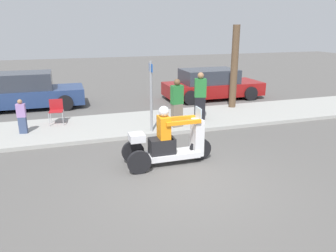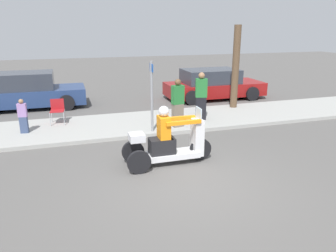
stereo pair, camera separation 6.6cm
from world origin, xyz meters
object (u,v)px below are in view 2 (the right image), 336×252
Objects in this scene: spectator_mid_group at (23,117)px; tree_trunk at (236,67)px; spectator_far_back at (178,104)px; parked_car_lot_far at (213,85)px; motorcycle_trike at (169,143)px; parked_car_lot_right at (27,92)px; folding_chair_set_back at (57,109)px; spectator_with_child at (201,97)px; street_sign at (152,94)px.

spectator_mid_group is 0.33× the size of tree_trunk.
spectator_far_back reaches higher than spectator_mid_group.
spectator_far_back is 1.47× the size of spectator_mid_group.
tree_trunk reaches higher than spectator_far_back.
tree_trunk reaches higher than parked_car_lot_far.
parked_car_lot_far is 1.41× the size of tree_trunk.
parked_car_lot_right is at bearing 118.38° from motorcycle_trike.
motorcycle_trike is 2.76× the size of folding_chair_set_back.
spectator_with_child is 4.10m from parked_car_lot_far.
spectator_mid_group is 8.60m from parked_car_lot_far.
folding_chair_set_back is at bearing -177.64° from tree_trunk.
spectator_with_child is 4.96m from folding_chair_set_back.
tree_trunk is (7.84, 1.09, 1.10)m from spectator_mid_group.
motorcycle_trike is at bearing -133.25° from tree_trunk.
spectator_far_back is 0.35× the size of parked_car_lot_right.
spectator_with_child is 2.19m from street_sign.
parked_car_lot_right reaches higher than spectator_mid_group.
spectator_with_child is 7.33m from parked_car_lot_right.
spectator_mid_group is (-5.84, 0.20, -0.29)m from spectator_with_child.
folding_chair_set_back is 0.25× the size of tree_trunk.
street_sign reaches higher than spectator_mid_group.
parked_car_lot_right is at bearing 137.03° from spectator_far_back.
parked_car_lot_far is 8.19m from parked_car_lot_right.
spectator_mid_group is at bearing -86.57° from parked_car_lot_right.
spectator_with_child reaches higher than parked_car_lot_far.
street_sign is (2.86, -1.84, 0.69)m from folding_chair_set_back.
street_sign is (-3.99, -2.12, -0.42)m from tree_trunk.
motorcycle_trike is 0.50× the size of parked_car_lot_right.
folding_chair_set_back is 6.94m from tree_trunk.
tree_trunk is at bearing 46.75° from motorcycle_trike.
motorcycle_trike is 1.43× the size of spectator_far_back.
tree_trunk is (-0.09, -2.22, 1.08)m from parked_car_lot_far.
spectator_mid_group is (-3.67, 3.34, 0.10)m from motorcycle_trike.
spectator_with_child is 1.55× the size of spectator_mid_group.
parked_car_lot_far is 1.02× the size of parked_car_lot_right.
motorcycle_trike reaches higher than parked_car_lot_right.
spectator_far_back is 6.85m from parked_car_lot_right.
street_sign is at bearing -165.35° from spectator_far_back.
motorcycle_trike reaches higher than folding_chair_set_back.
street_sign is at bearing -50.24° from parked_car_lot_right.
spectator_with_child reaches higher than folding_chair_set_back.
spectator_far_back reaches higher than parked_car_lot_far.
parked_car_lot_far is at bearing 57.35° from motorcycle_trike.
spectator_far_back is at bearing -151.36° from spectator_with_child.
parked_car_lot_right is (-1.23, 3.08, 0.08)m from folding_chair_set_back.
folding_chair_set_back is at bearing -68.19° from parked_car_lot_right.
parked_car_lot_right is at bearing 129.76° from street_sign.
street_sign reaches higher than spectator_with_child.
street_sign reaches higher than spectator_far_back.
tree_trunk is 4.54m from street_sign.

